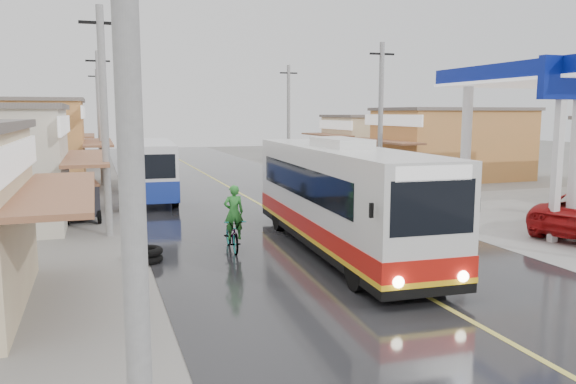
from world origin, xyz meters
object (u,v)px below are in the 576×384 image
at_px(cyclist, 233,229).
at_px(second_bus, 149,168).
at_px(coach_bus, 339,197).
at_px(tyre_stack, 147,255).
at_px(tricycle_near, 81,199).

bearing_deg(cyclist, second_bus, 100.25).
relative_size(coach_bus, tyre_stack, 12.80).
height_order(coach_bus, second_bus, coach_bus).
height_order(coach_bus, tyre_stack, coach_bus).
distance_m(second_bus, tricycle_near, 6.16).
height_order(second_bus, tyre_stack, second_bus).
bearing_deg(second_bus, coach_bus, -66.84).
distance_m(coach_bus, tyre_stack, 6.12).
bearing_deg(coach_bus, tyre_stack, 178.75).
bearing_deg(coach_bus, tricycle_near, 138.14).
height_order(coach_bus, cyclist, coach_bus).
xyz_separation_m(tricycle_near, tyre_stack, (1.94, -7.41, -0.68)).
relative_size(second_bus, cyclist, 4.15).
xyz_separation_m(second_bus, tricycle_near, (-3.17, -5.24, -0.66)).
relative_size(cyclist, tyre_stack, 2.36).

